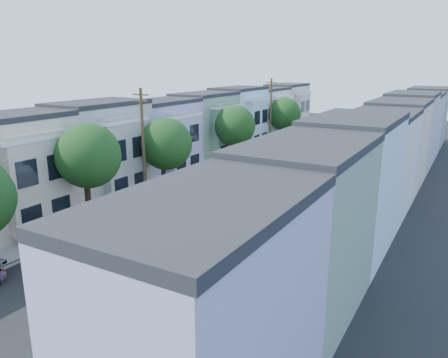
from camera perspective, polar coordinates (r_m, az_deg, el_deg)
name	(u,v)px	position (r m, az deg, el deg)	size (l,w,h in m)	color
ground	(193,227)	(33.55, -4.02, -6.26)	(160.00, 160.00, 0.00)	black
road_slab	(273,182)	(46.10, 6.44, -0.37)	(12.00, 70.00, 0.02)	black
curb_left	(223,174)	(48.72, -0.08, 0.64)	(0.30, 70.00, 0.15)	gray
curb_right	(330,189)	(44.12, 13.65, -1.32)	(0.30, 70.00, 0.15)	gray
sidewalk_left	(213,173)	(49.36, -1.38, 0.82)	(2.60, 70.00, 0.15)	gray
sidewalk_right	(343,191)	(43.80, 15.27, -1.55)	(2.60, 70.00, 0.15)	gray
centerline	(273,182)	(46.10, 6.44, -0.39)	(0.12, 70.00, 0.01)	gold
townhouse_row_left	(186,169)	(51.41, -5.00, 1.26)	(5.00, 70.00, 8.50)	silver
townhouse_row_right	(384,198)	(43.08, 20.14, -2.33)	(5.00, 70.00, 8.50)	silver
tree_b	(87,156)	(32.98, -17.41, 2.88)	(4.70, 4.70, 7.99)	black
tree_c	(165,144)	(39.68, -7.68, 4.55)	(4.70, 4.70, 7.42)	black
tree_d	(234,126)	(50.37, 1.35, 6.94)	(4.70, 4.70, 7.48)	black
tree_e	(284,114)	(63.56, 7.80, 8.39)	(4.70, 4.70, 7.38)	black
tree_far_r	(376,131)	(58.30, 19.21, 5.89)	(3.10, 3.10, 5.37)	black
utility_pole_near	(143,148)	(37.37, -10.50, 3.96)	(1.60, 0.26, 10.00)	#42301E
utility_pole_far	(270,116)	(59.33, 6.08, 8.12)	(1.60, 0.26, 10.00)	#42301E
fedex_truck	(201,214)	(31.30, -3.02, -4.64)	(2.35, 6.10, 2.93)	silver
lead_sedan	(280,189)	(40.80, 7.27, -1.35)	(1.77, 4.63, 1.50)	black
parked_left_b	(65,241)	(30.98, -20.05, -7.58)	(1.71, 4.48, 1.45)	#0E1E37
parked_left_c	(156,203)	(37.33, -8.90, -3.14)	(1.36, 3.85, 1.28)	gray
parked_left_d	(215,178)	(44.99, -1.13, 0.15)	(1.49, 3.88, 1.26)	#3F110E
parked_right_a	(194,271)	(25.26, -3.98, -11.87)	(2.05, 4.89, 1.47)	slate
parked_right_b	(223,250)	(27.80, -0.11, -9.24)	(1.53, 4.34, 1.45)	white
parked_right_c	(331,172)	(48.05, 13.80, 0.85)	(1.63, 4.61, 1.54)	black
parked_right_d	(349,160)	(55.02, 16.00, 2.39)	(2.34, 5.08, 1.41)	#081B3D
motorcycle	(142,318)	(21.92, -10.64, -17.43)	(0.31, 2.23, 0.89)	black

